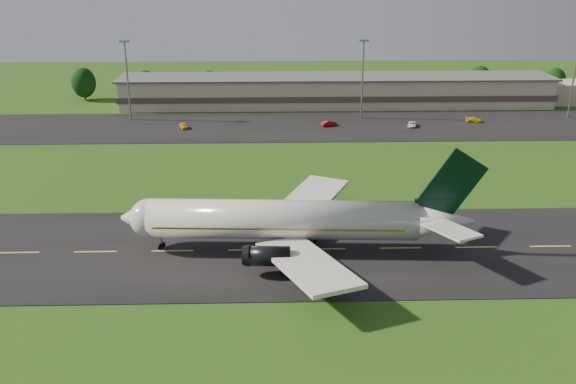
{
  "coord_description": "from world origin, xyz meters",
  "views": [
    {
      "loc": [
        -18.74,
        -83.98,
        39.71
      ],
      "look_at": [
        -16.16,
        8.0,
        6.0
      ],
      "focal_mm": 40.0,
      "sensor_mm": 36.0,
      "label": 1
    }
  ],
  "objects_px": {
    "terminal": "(359,91)",
    "light_mast_west": "(127,71)",
    "airliner": "(288,220)",
    "service_vehicle_d": "(474,120)",
    "light_mast_east": "(575,69)",
    "light_mast_centre": "(363,70)",
    "service_vehicle_c": "(412,124)",
    "service_vehicle_b": "(329,123)",
    "service_vehicle_a": "(184,126)"
  },
  "relations": [
    {
      "from": "terminal",
      "to": "service_vehicle_a",
      "type": "xyz_separation_m",
      "value": [
        -46.57,
        -25.68,
        -3.23
      ]
    },
    {
      "from": "airliner",
      "to": "light_mast_centre",
      "type": "bearing_deg",
      "value": 78.2
    },
    {
      "from": "terminal",
      "to": "service_vehicle_a",
      "type": "distance_m",
      "value": 53.28
    },
    {
      "from": "light_mast_east",
      "to": "light_mast_centre",
      "type": "bearing_deg",
      "value": 180.0
    },
    {
      "from": "service_vehicle_a",
      "to": "service_vehicle_c",
      "type": "bearing_deg",
      "value": -21.56
    },
    {
      "from": "terminal",
      "to": "service_vehicle_b",
      "type": "xyz_separation_m",
      "value": [
        -10.53,
        -24.35,
        -3.22
      ]
    },
    {
      "from": "service_vehicle_a",
      "to": "light_mast_centre",
      "type": "bearing_deg",
      "value": -9.79
    },
    {
      "from": "service_vehicle_a",
      "to": "airliner",
      "type": "bearing_deg",
      "value": -93.02
    },
    {
      "from": "light_mast_east",
      "to": "service_vehicle_d",
      "type": "height_order",
      "value": "light_mast_east"
    },
    {
      "from": "service_vehicle_c",
      "to": "service_vehicle_d",
      "type": "distance_m",
      "value": 17.35
    },
    {
      "from": "light_mast_west",
      "to": "airliner",
      "type": "bearing_deg",
      "value": -64.23
    },
    {
      "from": "service_vehicle_b",
      "to": "service_vehicle_d",
      "type": "height_order",
      "value": "service_vehicle_b"
    },
    {
      "from": "airliner",
      "to": "service_vehicle_d",
      "type": "bearing_deg",
      "value": 59.53
    },
    {
      "from": "service_vehicle_b",
      "to": "light_mast_west",
      "type": "bearing_deg",
      "value": 55.05
    },
    {
      "from": "service_vehicle_a",
      "to": "service_vehicle_d",
      "type": "relative_size",
      "value": 0.93
    },
    {
      "from": "airliner",
      "to": "light_mast_centre",
      "type": "distance_m",
      "value": 83.24
    },
    {
      "from": "service_vehicle_b",
      "to": "light_mast_centre",
      "type": "bearing_deg",
      "value": -74.04
    },
    {
      "from": "light_mast_west",
      "to": "service_vehicle_c",
      "type": "distance_m",
      "value": 73.17
    },
    {
      "from": "light_mast_west",
      "to": "service_vehicle_d",
      "type": "height_order",
      "value": "light_mast_west"
    },
    {
      "from": "service_vehicle_d",
      "to": "light_mast_east",
      "type": "bearing_deg",
      "value": -69.67
    },
    {
      "from": "light_mast_east",
      "to": "service_vehicle_c",
      "type": "relative_size",
      "value": 4.81
    },
    {
      "from": "light_mast_west",
      "to": "light_mast_centre",
      "type": "bearing_deg",
      "value": 0.0
    },
    {
      "from": "airliner",
      "to": "light_mast_west",
      "type": "xyz_separation_m",
      "value": [
        -38.65,
        80.05,
        8.08
      ]
    },
    {
      "from": "service_vehicle_b",
      "to": "terminal",
      "type": "bearing_deg",
      "value": -49.23
    },
    {
      "from": "airliner",
      "to": "light_mast_west",
      "type": "height_order",
      "value": "light_mast_west"
    },
    {
      "from": "light_mast_centre",
      "to": "service_vehicle_b",
      "type": "height_order",
      "value": "light_mast_centre"
    },
    {
      "from": "airliner",
      "to": "service_vehicle_d",
      "type": "distance_m",
      "value": 89.95
    },
    {
      "from": "service_vehicle_b",
      "to": "service_vehicle_d",
      "type": "bearing_deg",
      "value": -111.31
    },
    {
      "from": "airliner",
      "to": "service_vehicle_c",
      "type": "distance_m",
      "value": 78.04
    },
    {
      "from": "service_vehicle_a",
      "to": "service_vehicle_b",
      "type": "xyz_separation_m",
      "value": [
        36.03,
        1.33,
        0.0
      ]
    },
    {
      "from": "airliner",
      "to": "light_mast_east",
      "type": "relative_size",
      "value": 2.52
    },
    {
      "from": "light_mast_west",
      "to": "light_mast_east",
      "type": "bearing_deg",
      "value": 0.0
    },
    {
      "from": "terminal",
      "to": "light_mast_west",
      "type": "distance_m",
      "value": 64.1
    },
    {
      "from": "light_mast_centre",
      "to": "light_mast_east",
      "type": "bearing_deg",
      "value": 0.0
    },
    {
      "from": "terminal",
      "to": "service_vehicle_d",
      "type": "relative_size",
      "value": 34.67
    },
    {
      "from": "service_vehicle_d",
      "to": "terminal",
      "type": "bearing_deg",
      "value": 60.9
    },
    {
      "from": "light_mast_centre",
      "to": "service_vehicle_c",
      "type": "xyz_separation_m",
      "value": [
        11.55,
        -9.39,
        -12.05
      ]
    },
    {
      "from": "light_mast_centre",
      "to": "service_vehicle_d",
      "type": "relative_size",
      "value": 4.87
    },
    {
      "from": "airliner",
      "to": "service_vehicle_b",
      "type": "xyz_separation_m",
      "value": [
        12.22,
        71.88,
        -3.9
      ]
    },
    {
      "from": "light_mast_centre",
      "to": "service_vehicle_c",
      "type": "bearing_deg",
      "value": -39.11
    },
    {
      "from": "terminal",
      "to": "service_vehicle_b",
      "type": "distance_m",
      "value": 26.72
    },
    {
      "from": "terminal",
      "to": "service_vehicle_b",
      "type": "relative_size",
      "value": 35.87
    },
    {
      "from": "airliner",
      "to": "service_vehicle_b",
      "type": "height_order",
      "value": "airliner"
    },
    {
      "from": "service_vehicle_b",
      "to": "service_vehicle_d",
      "type": "distance_m",
      "value": 37.63
    },
    {
      "from": "airliner",
      "to": "service_vehicle_a",
      "type": "distance_m",
      "value": 74.56
    },
    {
      "from": "terminal",
      "to": "light_mast_east",
      "type": "bearing_deg",
      "value": -16.8
    },
    {
      "from": "terminal",
      "to": "airliner",
      "type": "bearing_deg",
      "value": -103.3
    },
    {
      "from": "terminal",
      "to": "light_mast_west",
      "type": "xyz_separation_m",
      "value": [
        -61.4,
        -16.18,
        8.75
      ]
    },
    {
      "from": "service_vehicle_c",
      "to": "service_vehicle_d",
      "type": "bearing_deg",
      "value": 30.5
    },
    {
      "from": "light_mast_east",
      "to": "service_vehicle_d",
      "type": "xyz_separation_m",
      "value": [
        -26.62,
        -5.19,
        -12.03
      ]
    }
  ]
}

